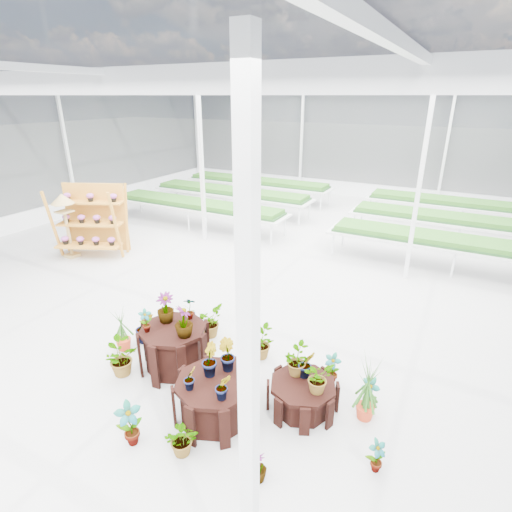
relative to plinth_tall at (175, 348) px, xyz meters
The scene contains 10 objects.
ground_plane 1.53m from the plinth_tall, 97.78° to the left, with size 24.00×24.00×0.00m, color gray.
greenhouse_shell 2.39m from the plinth_tall, 97.78° to the left, with size 18.00×24.00×4.50m, color white, non-canonical shape.
steel_frame 2.39m from the plinth_tall, 97.78° to the left, with size 18.00×24.00×4.50m, color silver, non-canonical shape.
nursery_benches 8.67m from the plinth_tall, 91.32° to the left, with size 16.00×7.00×0.84m, color silver, non-canonical shape.
plinth_tall is the anchor object (origin of this frame).
plinth_mid 1.34m from the plinth_tall, 26.57° to the right, with size 1.16×1.16×0.61m, color black.
plinth_low 2.21m from the plinth_tall, ahead, with size 0.98×0.98×0.44m, color black.
shelf_rack 6.03m from the plinth_tall, 150.48° to the left, with size 1.84×0.97×1.95m, color #BB7A25, non-canonical shape.
bird_table 6.22m from the plinth_tall, 155.94° to the left, with size 0.43×0.43×1.80m, color #A1864D, non-canonical shape.
nursery_plants 0.84m from the plinth_tall, ahead, with size 4.84×3.11×1.26m.
Camera 1 is at (3.94, -5.67, 4.20)m, focal length 28.00 mm.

